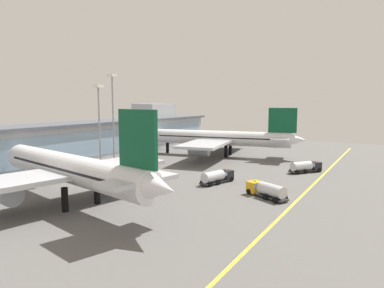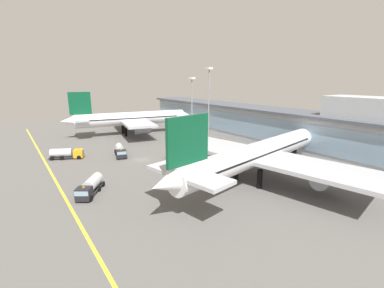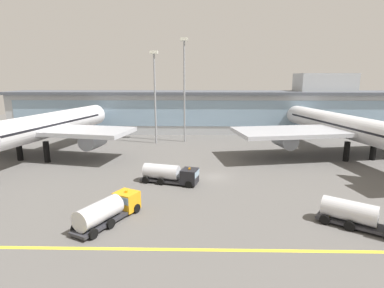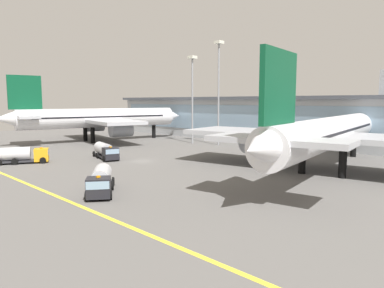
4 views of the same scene
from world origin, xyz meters
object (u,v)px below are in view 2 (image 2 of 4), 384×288
airliner_near_right (257,154)px  fuel_tanker_truck (120,151)px  airliner_near_left (131,119)px  apron_light_mast_west (209,95)px  baggage_tug_near (68,153)px  apron_light_mast_centre (192,99)px  service_truck_far (90,187)px

airliner_near_right → fuel_tanker_truck: airliner_near_right is taller
airliner_near_left → apron_light_mast_west: (28.22, 16.57, 10.20)m
airliner_near_right → fuel_tanker_truck: 39.75m
airliner_near_right → baggage_tug_near: airliner_near_right is taller
apron_light_mast_centre → airliner_near_left: bearing=-145.6°
airliner_near_left → apron_light_mast_west: size_ratio=2.00×
airliner_near_left → apron_light_mast_centre: (21.16, 14.50, 8.47)m
airliner_near_left → apron_light_mast_centre: bearing=-44.5°
apron_light_mast_west → airliner_near_right: bearing=-22.4°
fuel_tanker_truck → apron_light_mast_centre: 33.07m
baggage_tug_near → airliner_near_right: bearing=-26.9°
airliner_near_right → service_truck_far: size_ratio=6.39×
airliner_near_left → service_truck_far: 58.08m
apron_light_mast_west → baggage_tug_near: bearing=-98.3°
airliner_near_right → apron_light_mast_west: 39.15m
baggage_tug_near → service_truck_far: same height
fuel_tanker_truck → baggage_tug_near: (-5.89, -13.00, 0.00)m
apron_light_mast_centre → baggage_tug_near: bearing=-89.3°
airliner_near_left → airliner_near_right: airliner_near_left is taller
airliner_near_left → fuel_tanker_truck: airliner_near_left is taller
service_truck_far → airliner_near_right: bearing=102.3°
fuel_tanker_truck → service_truck_far: same height
baggage_tug_near → apron_light_mast_west: size_ratio=0.36×
airliner_near_left → service_truck_far: (49.80, -29.50, -4.73)m
airliner_near_left → apron_light_mast_centre: 27.01m
airliner_near_left → airliner_near_right: 63.13m
baggage_tug_near → service_truck_far: 28.13m
airliner_near_left → apron_light_mast_west: apron_light_mast_west is taller
airliner_near_left → baggage_tug_near: (21.71, -28.13, -4.73)m
apron_light_mast_centre → apron_light_mast_west: bearing=16.3°
baggage_tug_near → apron_light_mast_centre: (-0.56, 42.63, 13.20)m
airliner_near_left → airliner_near_right: bearing=-76.9°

